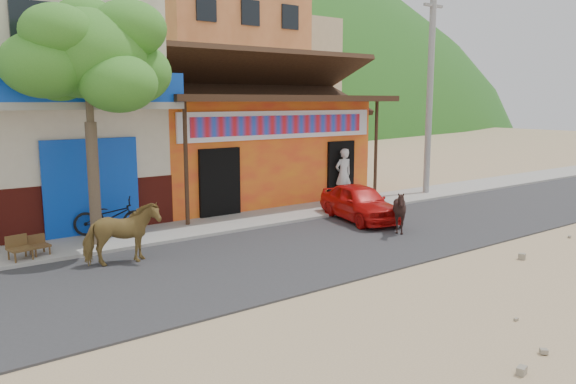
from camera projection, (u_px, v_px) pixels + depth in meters
name	position (u px, v px, depth m)	size (l,w,h in m)	color
ground	(399.00, 270.00, 12.14)	(120.00, 120.00, 0.00)	#9E825B
road	(324.00, 246.00, 14.11)	(60.00, 5.00, 0.04)	#28282B
sidewalk	(248.00, 221.00, 16.86)	(60.00, 2.00, 0.12)	gray
dance_club	(234.00, 150.00, 20.92)	(8.00, 6.00, 3.60)	orange
cafe_building	(11.00, 105.00, 16.19)	(7.00, 6.00, 7.00)	beige
apartment_front	(211.00, 63.00, 35.44)	(9.00, 9.00, 12.00)	#CC723F
apartment_rear	(272.00, 84.00, 45.67)	(8.00, 8.00, 10.00)	tan
tree	(90.00, 122.00, 13.48)	(3.00, 3.00, 6.00)	#2D721E
utility_pole	(430.00, 87.00, 21.08)	(0.24, 0.24, 8.00)	gray
cow_tan	(122.00, 234.00, 12.34)	(0.74, 1.62, 1.37)	olive
cow_dark	(400.00, 211.00, 15.29)	(0.97, 1.09, 1.20)	black
red_car	(360.00, 202.00, 16.92)	(1.31, 3.25, 1.11)	red
scooter	(110.00, 216.00, 14.78)	(0.65, 1.87, 0.98)	black
pedestrian	(343.00, 174.00, 19.93)	(0.67, 0.44, 1.84)	silver
cafe_chair_left	(39.00, 237.00, 12.86)	(0.39, 0.39, 0.85)	#452717
cafe_chair_right	(19.00, 238.00, 12.43)	(0.47, 0.47, 1.00)	#4B3219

